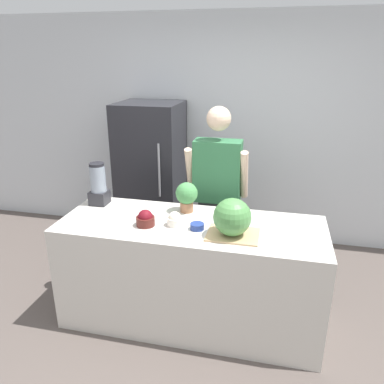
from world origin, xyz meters
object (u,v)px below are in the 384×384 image
watermelon (232,217)px  bowl_cherries (145,219)px  person (217,194)px  blender (98,185)px  bowl_small_blue (197,226)px  bowl_cream (175,220)px  refrigerator (151,175)px  potted_plant (187,195)px

watermelon → bowl_cherries: bearing=177.3°
person → blender: 1.11m
bowl_small_blue → blender: (-0.96, 0.31, 0.16)m
watermelon → bowl_cherries: watermelon is taller
bowl_cherries → bowl_cream: 0.23m
bowl_cherries → bowl_cream: bowl_cherries is taller
refrigerator → blender: bearing=-95.0°
bowl_small_blue → refrigerator: bearing=121.0°
bowl_cherries → bowl_cream: size_ratio=1.19×
potted_plant → bowl_small_blue: bearing=-63.2°
blender → watermelon: bearing=-16.7°
person → bowl_small_blue: person is taller
person → bowl_cherries: size_ratio=11.89×
blender → bowl_small_blue: bearing=-18.0°
watermelon → potted_plant: (-0.43, 0.37, -0.01)m
watermelon → blender: size_ratio=0.74×
person → bowl_small_blue: bearing=-91.2°
bowl_cherries → blender: bearing=148.6°
bowl_cream → potted_plant: 0.31m
bowl_cream → bowl_small_blue: bowl_cream is taller
watermelon → blender: (-1.23, 0.37, 0.03)m
refrigerator → bowl_cream: bearing=-64.3°
refrigerator → person: bearing=-35.1°
bowl_cream → potted_plant: (0.02, 0.29, 0.10)m
bowl_small_blue → person: bearing=88.8°
refrigerator → bowl_small_blue: 1.67m
bowl_cream → watermelon: bearing=-10.6°
blender → potted_plant: blender is taller
refrigerator → watermelon: size_ratio=5.96×
watermelon → bowl_cream: bearing=169.4°
bowl_small_blue → bowl_cherries: bearing=-176.5°
potted_plant → watermelon: bearing=-40.9°
refrigerator → bowl_small_blue: size_ratio=15.55×
bowl_cherries → bowl_small_blue: 0.41m
bowl_small_blue → blender: size_ratio=0.28×
bowl_cream → refrigerator: bearing=115.7°
potted_plant → bowl_cream: bearing=-94.8°
bowl_small_blue → blender: 1.02m
person → bowl_cherries: bearing=-116.7°
refrigerator → bowl_small_blue: (0.86, -1.43, 0.09)m
watermelon → blender: 1.28m
person → bowl_cream: (-0.20, -0.79, 0.06)m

